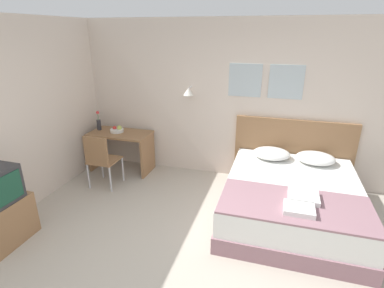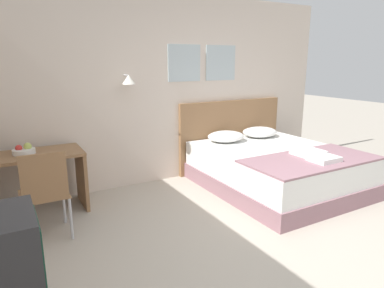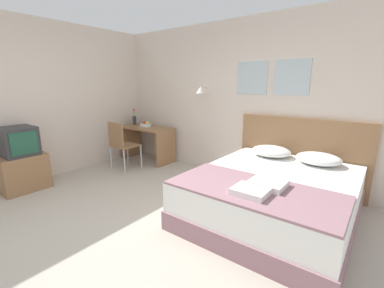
% 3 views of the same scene
% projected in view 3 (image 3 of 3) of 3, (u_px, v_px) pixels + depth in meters
% --- Properties ---
extents(ground_plane, '(24.00, 24.00, 0.00)m').
position_uv_depth(ground_plane, '(113.00, 237.00, 2.77)').
color(ground_plane, '#B2A899').
extents(wall_back, '(5.70, 0.31, 2.65)m').
position_uv_depth(wall_back, '(233.00, 100.00, 4.46)').
color(wall_back, beige).
rests_on(wall_back, ground_plane).
extents(bed, '(1.76, 2.07, 0.55)m').
position_uv_depth(bed, '(272.00, 196.00, 3.13)').
color(bed, gray).
rests_on(bed, ground_plane).
extents(headboard, '(1.88, 0.06, 1.12)m').
position_uv_depth(headboard, '(299.00, 155.00, 3.89)').
color(headboard, '#8E6642').
rests_on(headboard, ground_plane).
extents(pillow_left, '(0.57, 0.48, 0.15)m').
position_uv_depth(pillow_left, '(271.00, 151.00, 3.82)').
color(pillow_left, white).
rests_on(pillow_left, bed).
extents(pillow_right, '(0.57, 0.48, 0.15)m').
position_uv_depth(pillow_right, '(318.00, 159.00, 3.44)').
color(pillow_right, white).
rests_on(pillow_right, bed).
extents(throw_blanket, '(1.71, 0.83, 0.02)m').
position_uv_depth(throw_blanket, '(253.00, 189.00, 2.60)').
color(throw_blanket, gray).
rests_on(throw_blanket, bed).
extents(folded_towel_near_foot, '(0.35, 0.32, 0.06)m').
position_uv_depth(folded_towel_near_foot, '(268.00, 183.00, 2.65)').
color(folded_towel_near_foot, white).
rests_on(folded_towel_near_foot, throw_blanket).
extents(folded_towel_mid_bed, '(0.33, 0.27, 0.06)m').
position_uv_depth(folded_towel_mid_bed, '(250.00, 191.00, 2.46)').
color(folded_towel_mid_bed, white).
rests_on(folded_towel_mid_bed, throw_blanket).
extents(desk, '(1.09, 0.58, 0.72)m').
position_uv_depth(desk, '(148.00, 137.00, 5.42)').
color(desk, '#8E6642').
rests_on(desk, ground_plane).
extents(desk_chair, '(0.44, 0.44, 0.91)m').
position_uv_depth(desk_chair, '(121.00, 142.00, 4.84)').
color(desk_chair, '#8E6642').
rests_on(desk_chair, ground_plane).
extents(fruit_bowl, '(0.24, 0.24, 0.12)m').
position_uv_depth(fruit_bowl, '(146.00, 125.00, 5.42)').
color(fruit_bowl, silver).
rests_on(fruit_bowl, desk).
extents(flower_vase, '(0.08, 0.08, 0.36)m').
position_uv_depth(flower_vase, '(134.00, 119.00, 5.63)').
color(flower_vase, '#333338').
rests_on(flower_vase, desk).
extents(tv_stand, '(0.50, 0.63, 0.55)m').
position_uv_depth(tv_stand, '(23.00, 172.00, 3.96)').
color(tv_stand, '#8E6642').
rests_on(tv_stand, ground_plane).
extents(television, '(0.49, 0.45, 0.43)m').
position_uv_depth(television, '(18.00, 141.00, 3.84)').
color(television, '#2D2D30').
rests_on(television, tv_stand).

